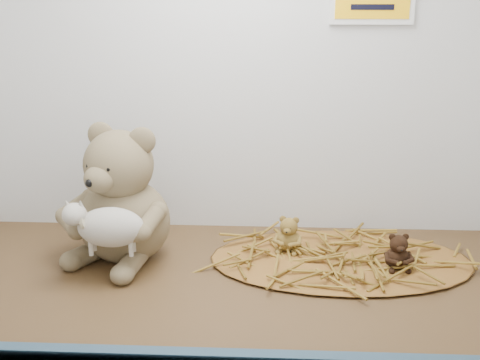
# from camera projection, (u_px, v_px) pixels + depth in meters

# --- Properties ---
(alcove_shell) EXTENTS (1.20, 0.60, 0.90)m
(alcove_shell) POSITION_uv_depth(u_px,v_px,m) (227.00, 49.00, 1.14)
(alcove_shell) COLOR #3A2614
(alcove_shell) RESTS_ON ground
(straw_bed) EXTENTS (0.56, 0.32, 0.01)m
(straw_bed) POSITION_uv_depth(u_px,v_px,m) (341.00, 260.00, 1.28)
(straw_bed) COLOR brown
(straw_bed) RESTS_ON shelf_floor
(main_teddy) EXTENTS (0.32, 0.33, 0.29)m
(main_teddy) POSITION_uv_depth(u_px,v_px,m) (123.00, 193.00, 1.27)
(main_teddy) COLOR olive
(main_teddy) RESTS_ON shelf_floor
(toy_lamb) EXTENTS (0.17, 0.11, 0.11)m
(toy_lamb) POSITION_uv_depth(u_px,v_px,m) (111.00, 227.00, 1.18)
(toy_lamb) COLOR beige
(toy_lamb) RESTS_ON main_teddy
(mini_teddy_tan) EXTENTS (0.08, 0.08, 0.08)m
(mini_teddy_tan) POSITION_uv_depth(u_px,v_px,m) (289.00, 233.00, 1.31)
(mini_teddy_tan) COLOR brown
(mini_teddy_tan) RESTS_ON straw_bed
(mini_teddy_brown) EXTENTS (0.07, 0.07, 0.08)m
(mini_teddy_brown) POSITION_uv_depth(u_px,v_px,m) (398.00, 250.00, 1.23)
(mini_teddy_brown) COLOR black
(mini_teddy_brown) RESTS_ON straw_bed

